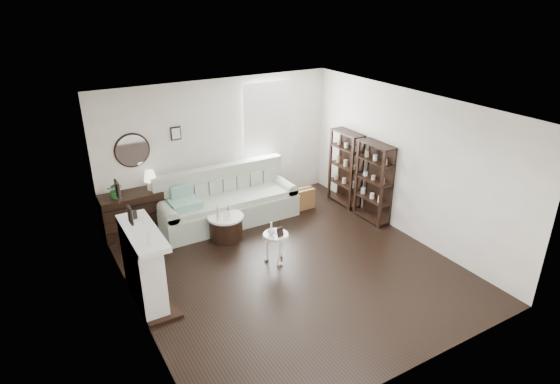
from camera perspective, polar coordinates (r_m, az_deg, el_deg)
room at (r=9.83m, az=-3.38°, el=7.64°), size 5.50×5.50×5.50m
fireplace at (r=7.22m, az=-16.24°, el=-8.90°), size 0.50×1.40×1.84m
shelf_unit_far at (r=9.98m, az=7.99°, el=2.89°), size 0.30×0.80×1.60m
shelf_unit_near at (r=9.35m, az=11.36°, el=1.17°), size 0.30×0.80×1.60m
sofa at (r=9.37m, az=-6.53°, el=-1.44°), size 2.74×0.95×1.06m
quilt at (r=8.86m, az=-11.52°, el=-1.44°), size 0.56×0.46×0.14m
suitcase at (r=9.82m, az=2.36°, el=-0.94°), size 0.66×0.22×0.44m
dresser at (r=9.23m, az=-17.25°, el=-2.47°), size 1.22×0.52×0.82m
table_lamp at (r=9.06m, az=-15.53°, el=1.39°), size 0.26×0.26×0.38m
potted_plant at (r=8.91m, az=-19.49°, el=0.21°), size 0.29×0.26×0.30m
drum_table at (r=8.75m, az=-6.59°, el=-4.25°), size 0.67×0.67×0.46m
pedestal_table at (r=7.88m, az=-0.53°, el=-5.41°), size 0.43×0.43×0.52m
eiffel_drum at (r=8.67m, az=-6.36°, el=-2.19°), size 0.11×0.11×0.17m
bottle_drum at (r=8.45m, az=-7.53°, el=-2.38°), size 0.08×0.08×0.32m
card_frame_drum at (r=8.45m, az=-6.51°, el=-2.88°), size 0.14×0.06×0.18m
eiffel_ped at (r=7.87m, az=-0.10°, el=-4.29°), size 0.12×0.12×0.19m
flask_ped at (r=7.79m, az=-1.08°, el=-4.46°), size 0.12×0.12×0.23m
card_frame_ped at (r=7.74m, az=0.01°, el=-4.92°), size 0.13×0.06×0.16m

